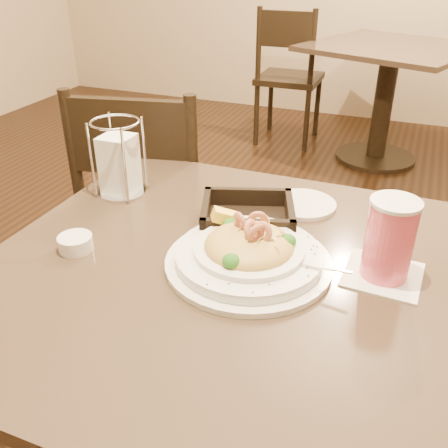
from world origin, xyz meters
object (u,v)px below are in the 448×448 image
at_px(pasta_bowl, 249,252).
at_px(napkin_caddy, 119,163).
at_px(dining_chair_far, 288,73).
at_px(side_plate, 303,204).
at_px(bread_basket, 247,217).
at_px(dining_chair_near, 150,210).
at_px(main_table, 221,355).
at_px(drink_glass, 389,240).
at_px(background_table, 386,84).
at_px(butter_ramekin, 75,243).

distance_m(pasta_bowl, napkin_caddy, 0.44).
xyz_separation_m(dining_chair_far, side_plate, (0.68, -2.38, 0.25)).
bearing_deg(bread_basket, dining_chair_near, 140.94).
xyz_separation_m(main_table, dining_chair_far, (-0.59, 2.68, -0.01)).
xyz_separation_m(bread_basket, side_plate, (0.09, 0.14, -0.02)).
height_order(main_table, drink_glass, drink_glass).
distance_m(dining_chair_far, side_plate, 2.49).
height_order(dining_chair_near, pasta_bowl, dining_chair_near).
height_order(background_table, dining_chair_far, dining_chair_far).
bearing_deg(dining_chair_far, butter_ramekin, 95.09).
height_order(bread_basket, napkin_caddy, napkin_caddy).
bearing_deg(butter_ramekin, dining_chair_far, 96.18).
bearing_deg(dining_chair_far, dining_chair_near, 91.79).
bearing_deg(background_table, drink_glass, -85.02).
relative_size(main_table, bread_basket, 3.78).
bearing_deg(pasta_bowl, background_table, 89.41).
relative_size(pasta_bowl, side_plate, 2.32).
bearing_deg(dining_chair_near, pasta_bowl, 122.52).
height_order(pasta_bowl, side_plate, pasta_bowl).
xyz_separation_m(dining_chair_far, drink_glass, (0.88, -2.60, 0.32)).
height_order(dining_chair_near, bread_basket, dining_chair_near).
distance_m(background_table, butter_ramekin, 2.67).
bearing_deg(side_plate, dining_chair_far, 105.84).
bearing_deg(side_plate, background_table, 90.29).
relative_size(napkin_caddy, side_plate, 1.21).
height_order(main_table, butter_ramekin, butter_ramekin).
distance_m(dining_chair_near, side_plate, 0.67).
height_order(drink_glass, napkin_caddy, napkin_caddy).
relative_size(pasta_bowl, butter_ramekin, 5.15).
xyz_separation_m(bread_basket, butter_ramekin, (-0.29, -0.22, -0.00)).
bearing_deg(dining_chair_far, side_plate, 104.74).
distance_m(main_table, dining_chair_far, 2.75).
relative_size(dining_chair_near, side_plate, 6.07).
relative_size(bread_basket, butter_ramekin, 3.45).
bearing_deg(butter_ramekin, background_table, 82.06).
distance_m(main_table, dining_chair_near, 0.73).
height_order(dining_chair_near, dining_chair_far, same).
bearing_deg(butter_ramekin, napkin_caddy, 101.72).
bearing_deg(pasta_bowl, drink_glass, 13.91).
xyz_separation_m(drink_glass, side_plate, (-0.21, 0.22, -0.07)).
relative_size(drink_glass, side_plate, 1.02).
bearing_deg(bread_basket, pasta_bowl, -69.79).
height_order(bread_basket, side_plate, bread_basket).
xyz_separation_m(drink_glass, butter_ramekin, (-0.59, -0.14, -0.06)).
xyz_separation_m(drink_glass, bread_basket, (-0.30, 0.08, -0.06)).
distance_m(napkin_caddy, butter_ramekin, 0.27).
xyz_separation_m(dining_chair_near, napkin_caddy, (0.14, -0.35, 0.33)).
distance_m(dining_chair_far, bread_basket, 2.60).
distance_m(background_table, napkin_caddy, 2.43).
xyz_separation_m(pasta_bowl, butter_ramekin, (-0.34, -0.08, -0.01)).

